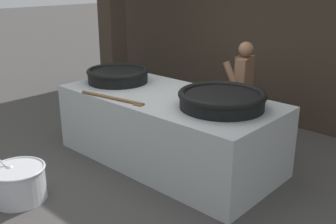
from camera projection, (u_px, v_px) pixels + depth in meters
The scene contains 9 objects.
ground_plane at pixel (168, 159), 5.74m from camera, with size 60.00×60.00×0.00m, color #474442.
back_wall at pixel (268, 7), 6.89m from camera, with size 8.79×0.24×4.05m, color #382D23.
support_pillar at pixel (111, 4), 7.63m from camera, with size 0.39×0.39×4.05m, color #382D23.
hearth_platform at pixel (168, 128), 5.58m from camera, with size 3.15×1.49×0.98m.
giant_wok_near at pixel (118, 75), 6.06m from camera, with size 0.96×0.96×0.21m.
giant_wok_far at pixel (222, 99), 4.87m from camera, with size 1.10×1.10×0.21m.
stirring_paddle at pixel (115, 98), 5.21m from camera, with size 1.05×0.24×0.04m.
cook at pixel (243, 90), 6.05m from camera, with size 0.45×0.64×1.62m.
prep_bowl_vegetables at pixel (19, 182), 4.65m from camera, with size 0.81×0.65×0.66m.
Camera 1 is at (3.52, -3.83, 2.52)m, focal length 42.00 mm.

